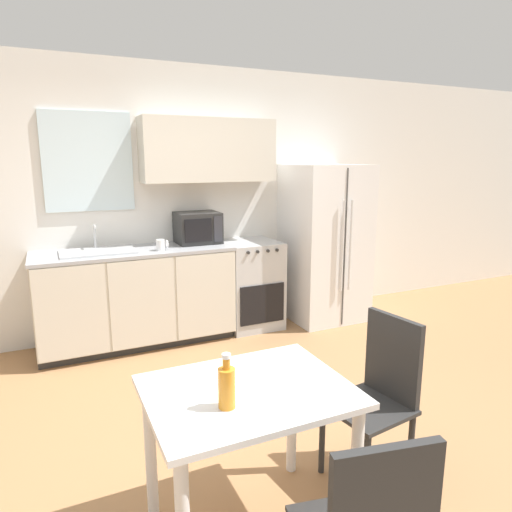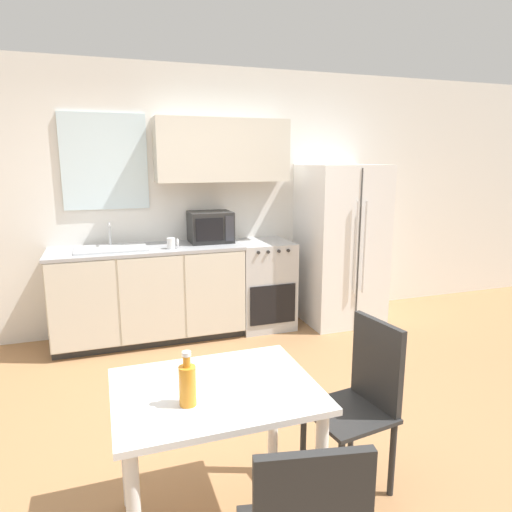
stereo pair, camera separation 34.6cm
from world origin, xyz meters
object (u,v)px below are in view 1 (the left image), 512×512
Objects in this scene: dining_chair_side at (381,386)px; drink_bottle at (227,386)px; refrigerator at (324,243)px; microwave at (198,228)px; dining_table at (248,415)px; oven_range at (250,284)px; coffee_mug at (161,245)px.

dining_chair_side is 3.86× the size of drink_bottle.
refrigerator is 4.03× the size of microwave.
drink_bottle is (-0.76, -2.76, -0.25)m from microwave.
refrigerator is 1.86× the size of dining_table.
dining_chair_side is (-1.18, -2.40, -0.32)m from refrigerator.
drink_bottle is (-1.30, -2.67, 0.38)m from oven_range.
oven_range is 1.12m from coffee_mug.
dining_chair_side is at bearing -84.98° from microwave.
oven_range is 2.17× the size of microwave.
oven_range is 1.00× the size of dining_table.
microwave is 1.77× the size of drink_bottle.
dining_table is (-0.18, -2.41, -0.38)m from coffee_mug.
oven_range is 1.00× the size of dining_chair_side.
drink_bottle reaches higher than oven_range.
coffee_mug reaches higher than drink_bottle.
refrigerator is at bearing -6.97° from microwave.
microwave is 0.50m from coffee_mug.
refrigerator is 1.85× the size of dining_chair_side.
coffee_mug reaches higher than dining_table.
dining_chair_side reaches higher than oven_range.
oven_range is at bearing 174.41° from refrigerator.
refrigerator reaches higher than coffee_mug.
dining_chair_side is 1.05m from drink_bottle.
refrigerator is at bearing 50.04° from drink_bottle.
coffee_mug is at bearing -171.43° from oven_range.
microwave is at bearing -3.07° from dining_chair_side.
microwave is at bearing 173.03° from refrigerator.
microwave reaches higher than drink_bottle.
refrigerator is 3.37m from drink_bottle.
dining_chair_side is at bearing 10.51° from drink_bottle.
oven_range is 2.81m from dining_table.
drink_bottle is (-0.32, -2.52, -0.15)m from coffee_mug.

